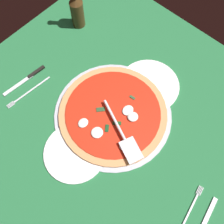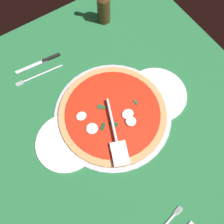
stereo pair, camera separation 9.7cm
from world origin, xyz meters
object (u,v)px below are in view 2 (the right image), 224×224
(pizza, at_px, (112,113))
(dinner_plate_left, at_px, (156,94))
(dinner_plate_right, at_px, (66,142))
(place_setting_near, at_px, (41,68))
(pizza_server, at_px, (116,134))
(beer_bottle, at_px, (104,6))

(pizza, bearing_deg, dinner_plate_left, 172.32)
(dinner_plate_right, xyz_separation_m, place_setting_near, (-0.07, -0.33, -0.00))
(dinner_plate_right, relative_size, pizza, 0.54)
(dinner_plate_left, height_order, pizza, pizza)
(dinner_plate_left, xyz_separation_m, pizza_server, (0.23, 0.06, 0.03))
(dinner_plate_left, distance_m, pizza, 0.19)
(dinner_plate_left, xyz_separation_m, beer_bottle, (-0.03, -0.43, 0.08))
(dinner_plate_left, distance_m, beer_bottle, 0.43)
(place_setting_near, bearing_deg, beer_bottle, -162.80)
(dinner_plate_right, bearing_deg, place_setting_near, -101.83)
(dinner_plate_right, distance_m, pizza_server, 0.18)
(pizza_server, bearing_deg, pizza, 176.91)
(dinner_plate_left, height_order, place_setting_near, place_setting_near)
(place_setting_near, bearing_deg, dinner_plate_right, 83.74)
(dinner_plate_right, distance_m, beer_bottle, 0.59)
(pizza, bearing_deg, place_setting_near, -68.57)
(pizza_server, relative_size, beer_bottle, 1.09)
(beer_bottle, bearing_deg, dinner_plate_right, 43.61)
(pizza, xyz_separation_m, place_setting_near, (0.13, -0.33, -0.01))
(pizza_server, bearing_deg, dinner_plate_right, -95.84)
(pizza_server, distance_m, place_setting_near, 0.42)
(pizza_server, xyz_separation_m, beer_bottle, (-0.26, -0.48, 0.05))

